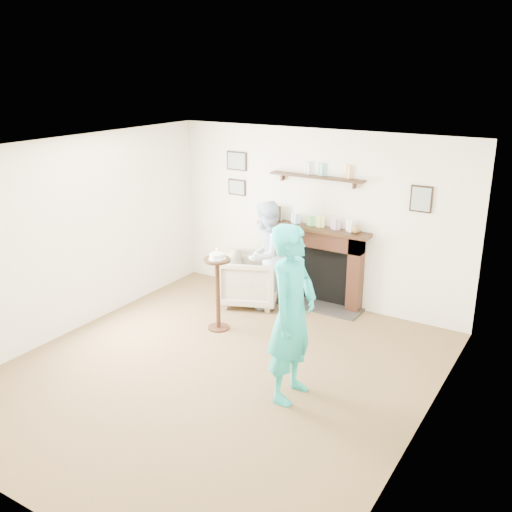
# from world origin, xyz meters

# --- Properties ---
(ground) EXTENTS (5.00, 5.00, 0.00)m
(ground) POSITION_xyz_m (0.00, 0.00, 0.00)
(ground) COLOR brown
(ground) RESTS_ON ground
(room_shell) EXTENTS (4.54, 5.02, 2.52)m
(room_shell) POSITION_xyz_m (-0.00, 0.69, 1.62)
(room_shell) COLOR #EDE5C9
(room_shell) RESTS_ON ground
(armchair) EXTENTS (1.05, 1.03, 0.74)m
(armchair) POSITION_xyz_m (-0.74, 1.90, 0.00)
(armchair) COLOR #C1AE8F
(armchair) RESTS_ON ground
(man) EXTENTS (0.59, 0.76, 1.55)m
(man) POSITION_xyz_m (-0.49, 1.90, 0.00)
(man) COLOR #C9E4FB
(man) RESTS_ON ground
(woman) EXTENTS (0.46, 0.69, 1.87)m
(woman) POSITION_xyz_m (0.93, 0.02, 0.00)
(woman) COLOR teal
(woman) RESTS_ON ground
(pedestal_table) EXTENTS (0.35, 0.35, 1.11)m
(pedestal_table) POSITION_xyz_m (-0.65, 0.94, 0.69)
(pedestal_table) COLOR black
(pedestal_table) RESTS_ON ground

